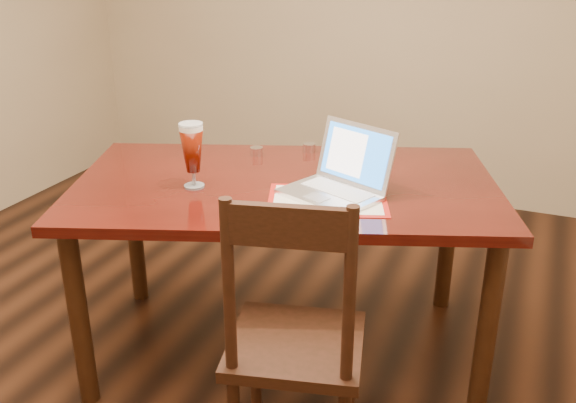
% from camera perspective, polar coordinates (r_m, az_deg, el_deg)
% --- Properties ---
extents(ground, '(5.00, 5.00, 0.00)m').
position_cam_1_polar(ground, '(2.85, -7.14, -16.09)').
color(ground, black).
rests_on(ground, ground).
extents(dining_table, '(1.98, 1.52, 1.09)m').
position_cam_1_polar(dining_table, '(2.71, -0.25, -0.06)').
color(dining_table, '#430E08').
rests_on(dining_table, ground).
extents(dining_chair, '(0.54, 0.53, 1.07)m').
position_cam_1_polar(dining_chair, '(2.22, 0.58, -12.41)').
color(dining_chair, '#32170E').
rests_on(dining_chair, ground).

